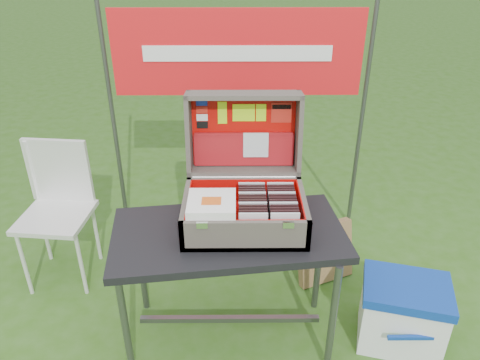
{
  "coord_description": "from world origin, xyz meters",
  "views": [
    {
      "loc": [
        -0.0,
        -1.9,
        2.03
      ],
      "look_at": [
        0.01,
        0.1,
        0.92
      ],
      "focal_mm": 35.0,
      "sensor_mm": 36.0,
      "label": 1
    }
  ],
  "objects_px": {
    "table": "(229,286)",
    "cardboard_box": "(325,253)",
    "suitcase": "(244,169)",
    "cooler": "(402,314)",
    "chair": "(56,219)"
  },
  "relations": [
    {
      "from": "chair",
      "to": "cooler",
      "type": "bearing_deg",
      "value": -9.64
    },
    {
      "from": "suitcase",
      "to": "chair",
      "type": "bearing_deg",
      "value": 160.31
    },
    {
      "from": "chair",
      "to": "cardboard_box",
      "type": "relative_size",
      "value": 2.28
    },
    {
      "from": "suitcase",
      "to": "cardboard_box",
      "type": "distance_m",
      "value": 1.03
    },
    {
      "from": "suitcase",
      "to": "cooler",
      "type": "bearing_deg",
      "value": -9.86
    },
    {
      "from": "suitcase",
      "to": "cardboard_box",
      "type": "height_order",
      "value": "suitcase"
    },
    {
      "from": "table",
      "to": "cardboard_box",
      "type": "relative_size",
      "value": 2.92
    },
    {
      "from": "suitcase",
      "to": "cooler",
      "type": "distance_m",
      "value": 1.17
    },
    {
      "from": "table",
      "to": "cooler",
      "type": "xyz_separation_m",
      "value": [
        0.92,
        -0.04,
        -0.16
      ]
    },
    {
      "from": "table",
      "to": "chair",
      "type": "distance_m",
      "value": 1.19
    },
    {
      "from": "cooler",
      "to": "chair",
      "type": "xyz_separation_m",
      "value": [
        -1.99,
        0.56,
        0.25
      ]
    },
    {
      "from": "cooler",
      "to": "cardboard_box",
      "type": "distance_m",
      "value": 0.62
    },
    {
      "from": "chair",
      "to": "cardboard_box",
      "type": "distance_m",
      "value": 1.69
    },
    {
      "from": "table",
      "to": "suitcase",
      "type": "distance_m",
      "value": 0.65
    },
    {
      "from": "table",
      "to": "suitcase",
      "type": "bearing_deg",
      "value": 46.11
    }
  ]
}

